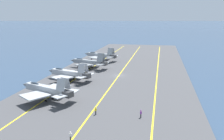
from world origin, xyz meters
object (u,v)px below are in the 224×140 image
Objects in this scene: crew_yellow_vest at (96,110)px; crew_white_vest at (70,136)px; parked_jet_third at (89,62)px; parked_jet_fourth at (100,55)px; parked_jet_nearest at (47,89)px; crew_purple_vest at (141,113)px; parked_jet_second at (69,73)px.

crew_white_vest is (-11.17, 1.17, 0.00)m from crew_yellow_vest.
parked_jet_third is 17.02m from parked_jet_fourth.
crew_purple_vest is at bearing -103.90° from parked_jet_nearest.
parked_jet_second is 0.98× the size of parked_jet_third.
parked_jet_nearest is at bearing 36.63° from crew_white_vest.
parked_jet_fourth is (53.05, 0.15, -0.09)m from parked_jet_nearest.
parked_jet_fourth is at bearing 0.16° from parked_jet_nearest.
crew_purple_vest is at bearing -133.73° from parked_jet_second.
crew_yellow_vest is at bearing 92.56° from crew_purple_vest.
parked_jet_third is at bearing 179.08° from parked_jet_fourth.
crew_white_vest is at bearing -143.37° from parked_jet_nearest.
crew_white_vest reaches higher than crew_yellow_vest.
crew_yellow_vest is at bearing -147.31° from parked_jet_second.
crew_yellow_vest is (-24.24, -15.56, -1.41)m from parked_jet_second.
parked_jet_nearest is 9.82× the size of crew_yellow_vest.
crew_purple_vest is 15.65m from crew_white_vest.
crew_white_vest is (-35.41, -14.38, -1.41)m from parked_jet_second.
crew_yellow_vest is at bearing -113.80° from parked_jet_nearest.
parked_jet_fourth is at bearing -2.13° from parked_jet_second.
parked_jet_third reaches higher than crew_yellow_vest.
crew_white_vest is (-53.43, -13.36, -1.69)m from parked_jet_third.
crew_yellow_vest reaches higher than crew_purple_vest.
parked_jet_second is (18.02, 1.45, -0.33)m from parked_jet_nearest.
parked_jet_fourth is 10.09× the size of crew_purple_vest.
parked_jet_fourth is (17.02, -0.27, -0.05)m from parked_jet_third.
crew_yellow_vest is 1.00× the size of crew_white_vest.
parked_jet_third is at bearing 14.04° from crew_white_vest.
crew_white_vest is (-70.45, -13.08, -1.64)m from parked_jet_fourth.
parked_jet_fourth reaches higher than parked_jet_nearest.
parked_jet_third reaches higher than crew_purple_vest.
parked_jet_fourth is at bearing 10.52° from crew_white_vest.
parked_jet_fourth is 63.44m from crew_purple_vest.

